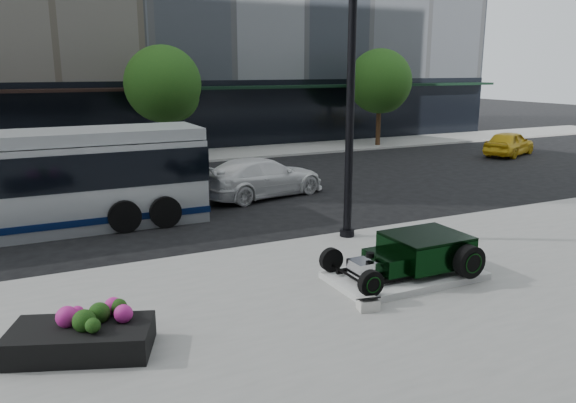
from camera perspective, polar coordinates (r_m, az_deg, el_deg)
name	(u,v)px	position (r m, az deg, el deg)	size (l,w,h in m)	color
ground	(241,228)	(16.98, -4.75, -2.72)	(120.00, 120.00, 0.00)	black
sidewalk_far	(143,160)	(30.16, -14.53, 4.15)	(70.00, 4.00, 0.12)	gray
street_trees	(165,87)	(29.16, -12.35, 11.30)	(29.80, 3.80, 5.70)	black
display_plinth	(405,275)	(12.91, 11.77, -7.36)	(3.40, 1.80, 0.15)	silver
hot_rod	(418,252)	(12.94, 13.05, -5.02)	(3.22, 2.00, 0.81)	black
info_plaque	(368,304)	(11.20, 8.14, -10.24)	(0.46, 0.38, 0.31)	silver
lamppost	(350,113)	(15.20, 6.33, 8.93)	(0.41, 0.41, 7.40)	black
flower_planter	(81,337)	(10.10, -20.32, -12.82)	(2.54, 1.88, 0.74)	black
white_sedan	(262,177)	(20.97, -2.66, 2.48)	(2.04, 5.01, 1.46)	white
yellow_taxi	(509,143)	(33.14, 21.56, 5.53)	(1.60, 3.98, 1.35)	gold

